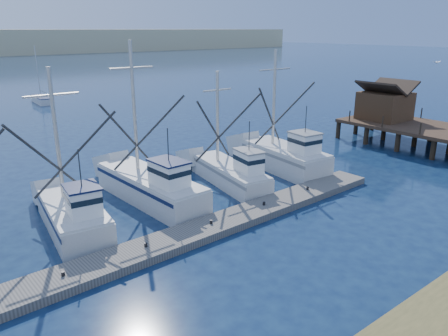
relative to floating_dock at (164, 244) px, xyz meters
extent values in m
plane|color=#0D1B3B|center=(6.84, -5.97, -0.21)|extent=(500.00, 500.00, 0.00)
cube|color=slate|center=(0.00, 0.00, 0.00)|extent=(31.91, 3.11, 0.42)
cube|color=#4C331E|center=(28.34, 6.03, 3.09)|extent=(4.00, 4.00, 2.60)
cube|color=silver|center=(-2.68, 4.91, 0.49)|extent=(3.50, 7.38, 1.40)
cube|color=white|center=(-2.68, 3.09, 1.93)|extent=(1.71, 1.92, 1.50)
cylinder|color=#B7B2A8|center=(-2.68, 6.12, 4.76)|extent=(0.22, 0.22, 7.15)
cube|color=silver|center=(2.61, 5.90, 0.59)|extent=(3.05, 9.20, 1.61)
cube|color=white|center=(2.61, 3.58, 2.15)|extent=(1.62, 2.29, 1.50)
cylinder|color=#B7B2A8|center=(2.61, 7.45, 5.47)|extent=(0.22, 0.22, 8.14)
cube|color=silver|center=(8.46, 5.25, 0.44)|extent=(3.43, 8.04, 1.30)
cube|color=white|center=(8.46, 3.26, 1.83)|extent=(1.55, 2.08, 1.50)
cylinder|color=#B7B2A8|center=(8.46, 6.58, 4.27)|extent=(0.22, 0.22, 6.38)
cube|color=silver|center=(13.77, 5.16, 0.64)|extent=(3.61, 7.85, 1.71)
cube|color=white|center=(13.77, 3.21, 2.25)|extent=(1.83, 2.01, 1.50)
cylinder|color=#B7B2A8|center=(13.77, 6.45, 5.11)|extent=(0.22, 0.22, 7.23)
cube|color=silver|center=(8.97, 49.17, 0.24)|extent=(1.98, 5.78, 0.90)
cylinder|color=#B7B2A8|center=(8.97, 49.47, 4.29)|extent=(0.12, 0.12, 7.20)
sphere|color=white|center=(24.94, -0.07, 7.66)|extent=(0.20, 0.20, 0.20)
cube|color=white|center=(24.64, -0.07, 7.68)|extent=(0.49, 0.12, 0.13)
cube|color=white|center=(25.23, -0.07, 7.68)|extent=(0.49, 0.12, 0.13)
camera|label=1|loc=(-9.72, -17.03, 10.17)|focal=35.00mm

